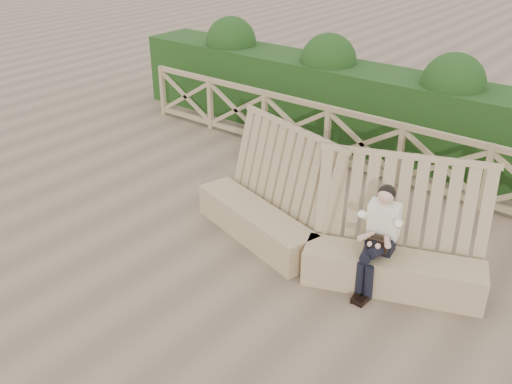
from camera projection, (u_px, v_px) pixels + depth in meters
The scene contains 5 objects.
ground at pixel (232, 259), 7.72m from camera, with size 60.00×60.00×0.00m, color brown.
bench at pixel (323, 233), 7.57m from camera, with size 4.30×1.49×1.60m.
woman at pixel (379, 234), 6.89m from camera, with size 0.41×0.81×1.36m.
guardrail at pixel (362, 144), 9.90m from camera, with size 10.10×0.09×1.10m.
hedge at pixel (394, 115), 10.65m from camera, with size 12.00×1.20×1.50m, color black.
Camera 1 is at (4.25, -4.84, 4.36)m, focal length 40.00 mm.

